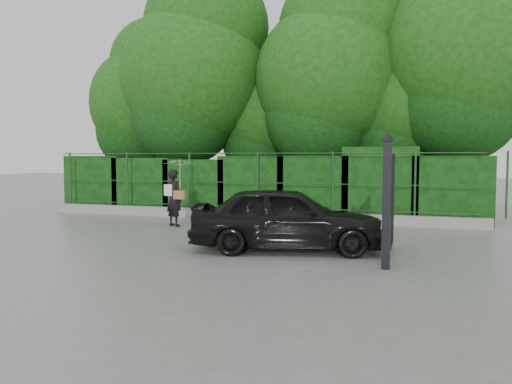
% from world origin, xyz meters
% --- Properties ---
extents(ground, '(80.00, 80.00, 0.00)m').
position_xyz_m(ground, '(0.00, 0.00, 0.00)').
color(ground, gray).
extents(kerb, '(14.00, 0.25, 0.30)m').
position_xyz_m(kerb, '(0.00, 4.50, 0.15)').
color(kerb, '#9E9E99').
rests_on(kerb, ground).
extents(fence, '(14.13, 0.06, 1.80)m').
position_xyz_m(fence, '(0.22, 4.50, 1.20)').
color(fence, '#1C4720').
rests_on(fence, kerb).
extents(hedge, '(14.20, 1.20, 2.24)m').
position_xyz_m(hedge, '(0.11, 5.50, 1.00)').
color(hedge, black).
rests_on(hedge, ground).
extents(trees, '(17.10, 6.15, 8.08)m').
position_xyz_m(trees, '(1.14, 7.74, 4.62)').
color(trees, black).
rests_on(trees, ground).
extents(gate, '(0.22, 2.33, 2.36)m').
position_xyz_m(gate, '(4.60, -0.72, 1.19)').
color(gate, black).
rests_on(gate, ground).
extents(woman, '(0.95, 0.93, 1.89)m').
position_xyz_m(woman, '(-1.30, 2.51, 1.24)').
color(woman, black).
rests_on(woman, ground).
extents(car, '(4.21, 2.45, 1.35)m').
position_xyz_m(car, '(2.53, -0.06, 0.67)').
color(car, black).
rests_on(car, ground).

